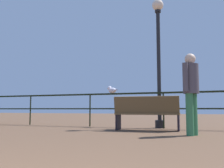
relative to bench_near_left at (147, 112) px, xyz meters
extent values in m
cube|color=black|center=(0.25, 0.92, 0.52)|extent=(18.48, 0.05, 0.05)
cube|color=black|center=(0.25, 0.92, 0.07)|extent=(18.48, 0.04, 0.04)
cylinder|color=black|center=(-4.37, 0.92, 0.02)|extent=(0.04, 0.04, 1.00)
cylinder|color=black|center=(-2.06, 0.92, 0.02)|extent=(0.04, 0.04, 1.00)
cylinder|color=black|center=(0.25, 0.92, 0.02)|extent=(0.04, 0.04, 1.00)
cube|color=brown|center=(-0.01, 0.08, -0.05)|extent=(1.65, 0.61, 0.05)
cube|color=brown|center=(0.01, -0.13, 0.16)|extent=(1.62, 0.26, 0.44)
cube|color=black|center=(0.76, 0.15, -0.26)|extent=(0.08, 0.43, 0.42)
cube|color=black|center=(0.74, 0.33, 0.09)|extent=(0.06, 0.33, 0.04)
cube|color=black|center=(-0.77, 0.02, -0.26)|extent=(0.08, 0.43, 0.42)
cube|color=black|center=(-0.79, 0.20, 0.09)|extent=(0.06, 0.33, 0.04)
cylinder|color=black|center=(0.11, 1.08, -0.37)|extent=(0.27, 0.27, 0.22)
cylinder|color=black|center=(0.11, 1.08, 1.35)|extent=(0.11, 0.11, 3.20)
cylinder|color=black|center=(0.11, 1.08, 2.98)|extent=(0.18, 0.18, 0.06)
sphere|color=#F7DDC0|center=(0.11, 1.08, 3.18)|extent=(0.34, 0.34, 0.34)
cylinder|color=#327348|center=(1.13, -0.92, -0.05)|extent=(0.15, 0.15, 0.86)
cylinder|color=#327348|center=(1.19, -0.77, -0.05)|extent=(0.15, 0.15, 0.86)
cylinder|color=#4C454F|center=(1.16, -0.84, 0.69)|extent=(0.33, 0.33, 0.62)
cylinder|color=#4C454F|center=(1.07, -1.04, 0.71)|extent=(0.11, 0.11, 0.58)
cylinder|color=#4C454F|center=(1.24, -0.64, 0.71)|extent=(0.11, 0.11, 0.58)
sphere|color=beige|center=(1.16, -0.84, 1.11)|extent=(0.22, 0.22, 0.22)
ellipsoid|color=white|center=(-1.30, 0.92, 0.63)|extent=(0.35, 0.30, 0.16)
ellipsoid|color=gray|center=(-1.30, 0.92, 0.66)|extent=(0.30, 0.25, 0.06)
sphere|color=white|center=(-1.42, 0.99, 0.71)|extent=(0.13, 0.13, 0.13)
cone|color=gold|center=(-1.49, 1.03, 0.71)|extent=(0.07, 0.07, 0.05)
cube|color=gray|center=(-1.16, 0.85, 0.64)|extent=(0.13, 0.11, 0.02)
camera|label=1|loc=(1.63, -6.43, 0.06)|focal=41.69mm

